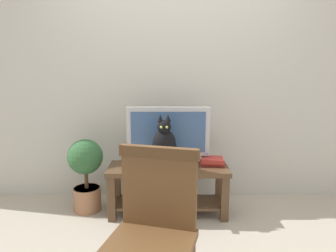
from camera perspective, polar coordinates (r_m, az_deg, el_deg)
ground_plane at (r=2.68m, az=1.71°, el=-20.59°), size 12.00×12.00×0.00m
back_wall at (r=3.34m, az=1.30°, el=10.88°), size 7.00×0.12×2.80m
tv_stand at (r=3.03m, az=-0.00°, el=-10.00°), size 1.12×0.40×0.47m
tv at (r=2.99m, az=-0.00°, el=-1.61°), size 0.78×0.20×0.55m
media_box at (r=2.90m, az=-0.71°, el=-7.27°), size 0.44×0.27×0.06m
cat at (r=2.83m, az=-0.70°, el=-3.56°), size 0.24×0.33×0.46m
wooden_chair at (r=1.73m, az=-2.78°, el=-17.59°), size 0.54×0.54×0.97m
book_stack at (r=3.04m, az=7.93°, el=-6.31°), size 0.24×0.18×0.08m
potted_plant at (r=3.17m, az=-14.60°, el=-7.67°), size 0.33×0.33×0.71m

